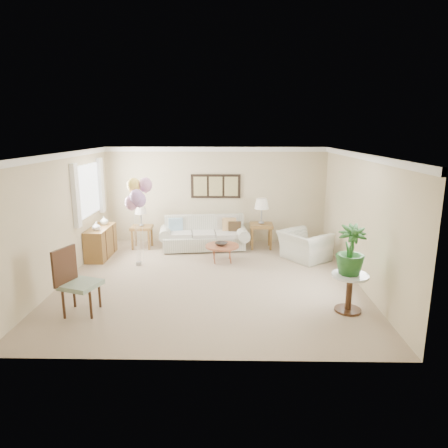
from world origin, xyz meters
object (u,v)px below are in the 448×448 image
sofa (204,236)px  armchair (304,246)px  coffee_table (222,246)px  balloon_cluster (137,194)px  accent_chair (75,280)px

sofa → armchair: size_ratio=2.28×
coffee_table → balloon_cluster: (-1.87, -0.33, 1.28)m
sofa → coffee_table: bearing=-64.8°
coffee_table → accent_chair: accent_chair is taller
accent_chair → balloon_cluster: 2.72m
armchair → accent_chair: size_ratio=0.92×
coffee_table → accent_chair: bearing=-130.8°
coffee_table → accent_chair: (-2.40, -2.77, 0.23)m
armchair → accent_chair: accent_chair is taller
coffee_table → balloon_cluster: size_ratio=0.39×
balloon_cluster → sofa: bearing=45.6°
coffee_table → sofa: bearing=115.2°
armchair → accent_chair: 5.28m
accent_chair → sofa: bearing=63.8°
sofa → accent_chair: accent_chair is taller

